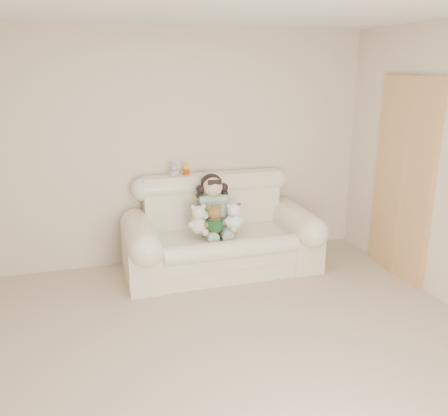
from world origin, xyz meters
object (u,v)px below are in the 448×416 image
sofa (221,226)px  brown_teddy (214,216)px  white_cat (233,214)px  cream_teddy (199,217)px  seated_child (213,204)px

sofa → brown_teddy: size_ratio=5.68×
sofa → brown_teddy: bearing=-128.0°
sofa → brown_teddy: 0.26m
brown_teddy → white_cat: (0.22, 0.04, -0.00)m
white_cat → cream_teddy: 0.38m
seated_child → cream_teddy: size_ratio=1.82×
sofa → seated_child: bearing=133.3°
seated_child → cream_teddy: 0.29m
sofa → white_cat: bearing=-49.3°
seated_child → brown_teddy: (-0.05, -0.24, -0.07)m
seated_child → sofa: bearing=-47.7°
sofa → seated_child: 0.26m
seated_child → brown_teddy: 0.25m
brown_teddy → white_cat: 0.22m
sofa → seated_child: seated_child is taller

